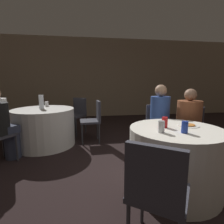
{
  "coord_description": "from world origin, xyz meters",
  "views": [
    {
      "loc": [
        -0.79,
        -1.85,
        1.25
      ],
      "look_at": [
        -0.42,
        0.54,
        0.84
      ],
      "focal_mm": 28.0,
      "sensor_mm": 36.0,
      "label": 1
    }
  ],
  "objects_px": {
    "person_blue_shirt": "(160,124)",
    "person_white_shirt": "(1,116)",
    "chair_near_northeast": "(189,128)",
    "chair_near_southwest": "(157,189)",
    "chair_far_east": "(94,117)",
    "person_black_shirt": "(1,126)",
    "table_far": "(44,127)",
    "person_floral_shirt": "(188,126)",
    "table_near": "(174,159)",
    "chair_near_north": "(158,126)",
    "soda_can_blue": "(185,127)",
    "soda_can_silver": "(161,127)",
    "pizza_plate_near": "(188,125)",
    "chair_far_northeast": "(78,112)",
    "soda_can_red": "(165,122)",
    "bottle_far": "(41,102)"
  },
  "relations": [
    {
      "from": "chair_far_east",
      "to": "person_white_shirt",
      "type": "xyz_separation_m",
      "value": [
        -1.83,
        0.07,
        0.07
      ]
    },
    {
      "from": "chair_near_southwest",
      "to": "soda_can_silver",
      "type": "bearing_deg",
      "value": 99.79
    },
    {
      "from": "chair_far_northeast",
      "to": "person_black_shirt",
      "type": "bearing_deg",
      "value": 91.99
    },
    {
      "from": "table_near",
      "to": "pizza_plate_near",
      "type": "distance_m",
      "value": 0.44
    },
    {
      "from": "person_blue_shirt",
      "to": "soda_can_blue",
      "type": "relative_size",
      "value": 9.94
    },
    {
      "from": "chair_near_southwest",
      "to": "soda_can_red",
      "type": "distance_m",
      "value": 0.96
    },
    {
      "from": "chair_far_east",
      "to": "person_black_shirt",
      "type": "distance_m",
      "value": 1.65
    },
    {
      "from": "table_far",
      "to": "chair_near_north",
      "type": "distance_m",
      "value": 2.19
    },
    {
      "from": "person_black_shirt",
      "to": "person_blue_shirt",
      "type": "bearing_deg",
      "value": 27.15
    },
    {
      "from": "chair_near_northeast",
      "to": "person_black_shirt",
      "type": "height_order",
      "value": "person_black_shirt"
    },
    {
      "from": "chair_near_northeast",
      "to": "chair_near_southwest",
      "type": "bearing_deg",
      "value": 92.77
    },
    {
      "from": "chair_far_east",
      "to": "person_floral_shirt",
      "type": "xyz_separation_m",
      "value": [
        1.35,
        -1.23,
        0.07
      ]
    },
    {
      "from": "chair_far_northeast",
      "to": "table_far",
      "type": "bearing_deg",
      "value": 90.0
    },
    {
      "from": "chair_near_northeast",
      "to": "chair_far_east",
      "type": "xyz_separation_m",
      "value": [
        -1.45,
        1.11,
        0.0
      ]
    },
    {
      "from": "chair_near_north",
      "to": "soda_can_blue",
      "type": "height_order",
      "value": "chair_near_north"
    },
    {
      "from": "soda_can_red",
      "to": "soda_can_blue",
      "type": "bearing_deg",
      "value": -66.4
    },
    {
      "from": "table_far",
      "to": "person_floral_shirt",
      "type": "height_order",
      "value": "person_floral_shirt"
    },
    {
      "from": "table_far",
      "to": "chair_near_northeast",
      "type": "distance_m",
      "value": 2.67
    },
    {
      "from": "table_near",
      "to": "person_white_shirt",
      "type": "xyz_separation_m",
      "value": [
        -2.66,
        1.88,
        0.23
      ]
    },
    {
      "from": "person_blue_shirt",
      "to": "person_white_shirt",
      "type": "relative_size",
      "value": 1.06
    },
    {
      "from": "chair_far_east",
      "to": "chair_far_northeast",
      "type": "distance_m",
      "value": 0.82
    },
    {
      "from": "soda_can_red",
      "to": "bottle_far",
      "type": "bearing_deg",
      "value": 135.37
    },
    {
      "from": "chair_near_north",
      "to": "person_black_shirt",
      "type": "bearing_deg",
      "value": 7.92
    },
    {
      "from": "table_near",
      "to": "chair_far_east",
      "type": "xyz_separation_m",
      "value": [
        -0.83,
        1.81,
        0.17
      ]
    },
    {
      "from": "table_far",
      "to": "chair_near_southwest",
      "type": "bearing_deg",
      "value": -62.99
    },
    {
      "from": "person_floral_shirt",
      "to": "table_near",
      "type": "bearing_deg",
      "value": 90.0
    },
    {
      "from": "chair_near_northeast",
      "to": "person_white_shirt",
      "type": "relative_size",
      "value": 0.76
    },
    {
      "from": "chair_far_northeast",
      "to": "soda_can_silver",
      "type": "bearing_deg",
      "value": 148.76
    },
    {
      "from": "chair_near_southwest",
      "to": "chair_near_north",
      "type": "bearing_deg",
      "value": 102.13
    },
    {
      "from": "chair_far_east",
      "to": "soda_can_silver",
      "type": "bearing_deg",
      "value": -165.75
    },
    {
      "from": "pizza_plate_near",
      "to": "chair_far_east",
      "type": "bearing_deg",
      "value": 121.05
    },
    {
      "from": "table_near",
      "to": "table_far",
      "type": "bearing_deg",
      "value": 136.05
    },
    {
      "from": "person_floral_shirt",
      "to": "person_black_shirt",
      "type": "bearing_deg",
      "value": 31.53
    },
    {
      "from": "chair_far_northeast",
      "to": "person_floral_shirt",
      "type": "height_order",
      "value": "person_floral_shirt"
    },
    {
      "from": "chair_far_northeast",
      "to": "person_blue_shirt",
      "type": "bearing_deg",
      "value": 166.09
    },
    {
      "from": "soda_can_red",
      "to": "soda_can_silver",
      "type": "xyz_separation_m",
      "value": [
        -0.12,
        -0.18,
        0.0
      ]
    },
    {
      "from": "chair_near_southwest",
      "to": "chair_far_east",
      "type": "relative_size",
      "value": 1.0
    },
    {
      "from": "table_near",
      "to": "soda_can_blue",
      "type": "height_order",
      "value": "soda_can_blue"
    },
    {
      "from": "chair_far_northeast",
      "to": "soda_can_silver",
      "type": "distance_m",
      "value": 2.85
    },
    {
      "from": "table_near",
      "to": "chair_far_east",
      "type": "height_order",
      "value": "chair_far_east"
    },
    {
      "from": "chair_near_northeast",
      "to": "person_black_shirt",
      "type": "relative_size",
      "value": 0.77
    },
    {
      "from": "soda_can_red",
      "to": "soda_can_blue",
      "type": "relative_size",
      "value": 1.0
    },
    {
      "from": "table_far",
      "to": "person_blue_shirt",
      "type": "distance_m",
      "value": 2.24
    },
    {
      "from": "person_black_shirt",
      "to": "chair_near_southwest",
      "type": "bearing_deg",
      "value": -11.55
    },
    {
      "from": "table_far",
      "to": "chair_near_northeast",
      "type": "relative_size",
      "value": 1.35
    },
    {
      "from": "soda_can_blue",
      "to": "bottle_far",
      "type": "height_order",
      "value": "bottle_far"
    },
    {
      "from": "person_white_shirt",
      "to": "person_floral_shirt",
      "type": "relative_size",
      "value": 1.0
    },
    {
      "from": "table_far",
      "to": "chair_near_north",
      "type": "xyz_separation_m",
      "value": [
        2.01,
        -0.85,
        0.17
      ]
    },
    {
      "from": "table_far",
      "to": "chair_far_east",
      "type": "xyz_separation_m",
      "value": [
        0.99,
        0.05,
        0.17
      ]
    },
    {
      "from": "soda_can_blue",
      "to": "soda_can_silver",
      "type": "xyz_separation_m",
      "value": [
        -0.23,
        0.05,
        0.0
      ]
    }
  ]
}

